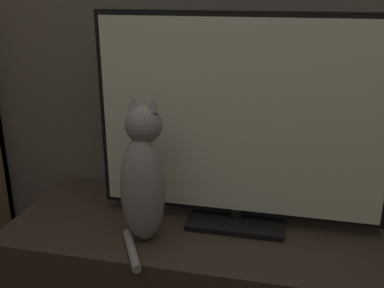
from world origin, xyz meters
name	(u,v)px	position (x,y,z in m)	size (l,w,h in m)	color
tv_stand	(192,277)	(0.00, 0.91, 0.22)	(1.30, 0.55, 0.43)	#33281E
tv	(240,126)	(0.15, 0.97, 0.80)	(0.99, 0.20, 0.73)	black
cat	(143,179)	(-0.14, 0.79, 0.65)	(0.16, 0.29, 0.49)	gray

